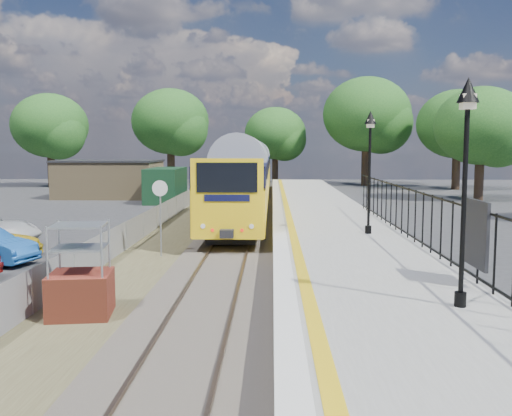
{
  "coord_description": "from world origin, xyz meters",
  "views": [
    {
      "loc": [
        1.66,
        -15.45,
        4.11
      ],
      "look_at": [
        1.09,
        4.63,
        2.0
      ],
      "focal_mm": 40.0,
      "sensor_mm": 36.0,
      "label": 1
    }
  ],
  "objects_px": {
    "train": "(249,173)",
    "brick_plinth": "(80,272)",
    "victorian_lamp_north": "(370,143)",
    "speed_sign": "(160,205)",
    "victorian_lamp_south": "(466,139)"
  },
  "relations": [
    {
      "from": "train",
      "to": "brick_plinth",
      "type": "relative_size",
      "value": 17.51
    },
    {
      "from": "victorian_lamp_north",
      "to": "speed_sign",
      "type": "xyz_separation_m",
      "value": [
        -7.8,
        -0.49,
        -2.29
      ]
    },
    {
      "from": "brick_plinth",
      "to": "speed_sign",
      "type": "height_order",
      "value": "speed_sign"
    },
    {
      "from": "victorian_lamp_north",
      "to": "brick_plinth",
      "type": "xyz_separation_m",
      "value": [
        -8.28,
        -8.04,
        -3.18
      ]
    },
    {
      "from": "speed_sign",
      "to": "brick_plinth",
      "type": "bearing_deg",
      "value": -88.02
    },
    {
      "from": "train",
      "to": "speed_sign",
      "type": "bearing_deg",
      "value": -97.0
    },
    {
      "from": "victorian_lamp_north",
      "to": "brick_plinth",
      "type": "height_order",
      "value": "victorian_lamp_north"
    },
    {
      "from": "victorian_lamp_north",
      "to": "train",
      "type": "bearing_deg",
      "value": 104.93
    },
    {
      "from": "victorian_lamp_south",
      "to": "speed_sign",
      "type": "distance_m",
      "value": 12.64
    },
    {
      "from": "victorian_lamp_north",
      "to": "train",
      "type": "height_order",
      "value": "victorian_lamp_north"
    },
    {
      "from": "speed_sign",
      "to": "victorian_lamp_south",
      "type": "bearing_deg",
      "value": -44.35
    },
    {
      "from": "victorian_lamp_south",
      "to": "speed_sign",
      "type": "height_order",
      "value": "victorian_lamp_south"
    },
    {
      "from": "victorian_lamp_south",
      "to": "brick_plinth",
      "type": "xyz_separation_m",
      "value": [
        -8.48,
        1.96,
        -3.18
      ]
    },
    {
      "from": "brick_plinth",
      "to": "speed_sign",
      "type": "distance_m",
      "value": 7.62
    },
    {
      "from": "victorian_lamp_south",
      "to": "train",
      "type": "relative_size",
      "value": 0.11
    }
  ]
}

